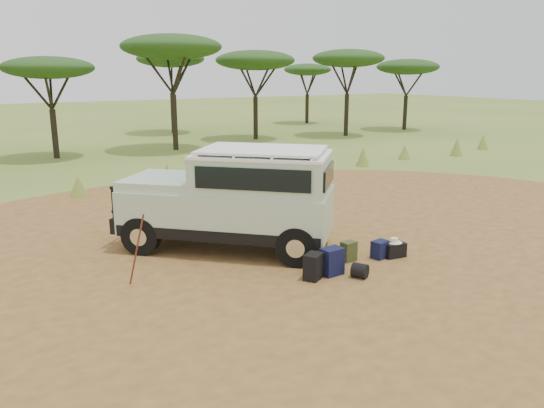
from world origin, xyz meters
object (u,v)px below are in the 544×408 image
backpack_olive (349,251)px  backpack_navy (332,262)px  hard_case (394,250)px  walking_staff (137,250)px  backpack_black (313,267)px  duffel_navy (380,249)px  safari_vehicle (234,201)px

backpack_olive → backpack_navy: bearing=-156.1°
backpack_olive → hard_case: size_ratio=0.94×
walking_staff → backpack_black: (3.06, -1.62, -0.44)m
walking_staff → backpack_black: bearing=-88.5°
duffel_navy → safari_vehicle: bearing=126.1°
backpack_olive → hard_case: bearing=-21.9°
backpack_black → duffel_navy: size_ratio=1.33×
walking_staff → backpack_olive: 4.53m
safari_vehicle → backpack_black: bearing=-35.7°
backpack_black → backpack_navy: backpack_navy is taller
safari_vehicle → backpack_black: size_ratio=8.95×
safari_vehicle → hard_case: size_ratio=10.15×
walking_staff → duffel_navy: size_ratio=3.61×
backpack_navy → duffel_navy: size_ratio=1.41×
hard_case → backpack_olive: bearing=170.8°
duffel_navy → walking_staff: bearing=154.3°
safari_vehicle → hard_case: (2.76, -2.43, -0.99)m
backpack_navy → backpack_black: bearing=177.0°
walking_staff → duffel_navy: walking_staff is taller
walking_staff → backpack_navy: (3.53, -1.62, -0.43)m
safari_vehicle → duffel_navy: (2.43, -2.33, -0.96)m
walking_staff → duffel_navy: bearing=-76.0°
backpack_black → backpack_olive: size_ratio=1.21×
backpack_black → backpack_olive: bearing=-10.9°
walking_staff → backpack_black: walking_staff is taller
safari_vehicle → walking_staff: safari_vehicle is taller
walking_staff → backpack_black: 3.49m
walking_staff → safari_vehicle: bearing=-41.3°
backpack_olive → hard_case: 1.10m
backpack_navy → backpack_olive: size_ratio=1.28×
backpack_navy → duffel_navy: bearing=5.1°
backpack_navy → hard_case: backpack_navy is taller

